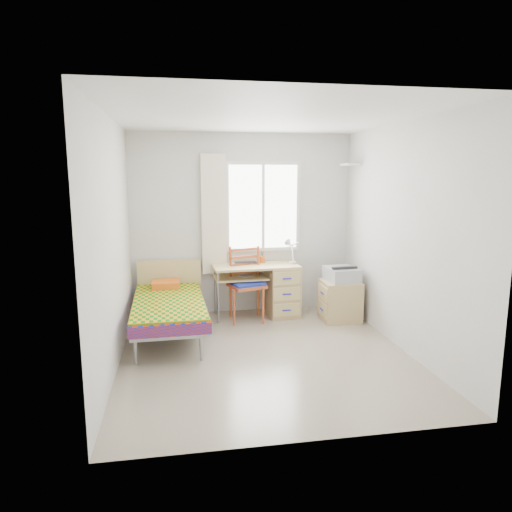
% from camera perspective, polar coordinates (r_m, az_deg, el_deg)
% --- Properties ---
extents(floor, '(3.50, 3.50, 0.00)m').
position_cam_1_polar(floor, '(5.29, 1.13, -12.17)').
color(floor, '#BCAD93').
rests_on(floor, ground).
extents(ceiling, '(3.50, 3.50, 0.00)m').
position_cam_1_polar(ceiling, '(4.94, 1.24, 17.03)').
color(ceiling, white).
rests_on(ceiling, wall_back).
extents(wall_back, '(3.20, 0.00, 3.20)m').
position_cam_1_polar(wall_back, '(6.66, -1.70, 4.01)').
color(wall_back, silver).
rests_on(wall_back, ground).
extents(wall_left, '(0.00, 3.50, 3.50)m').
position_cam_1_polar(wall_left, '(4.90, -17.51, 1.38)').
color(wall_left, silver).
rests_on(wall_left, ground).
extents(wall_right, '(0.00, 3.50, 3.50)m').
position_cam_1_polar(wall_right, '(5.48, 17.85, 2.23)').
color(wall_right, silver).
rests_on(wall_right, ground).
extents(window, '(1.10, 0.04, 1.30)m').
position_cam_1_polar(window, '(6.67, 0.89, 6.17)').
color(window, white).
rests_on(window, wall_back).
extents(curtain, '(0.35, 0.05, 1.70)m').
position_cam_1_polar(curtain, '(6.53, -5.28, 5.17)').
color(curtain, '#F9E8CE').
rests_on(curtain, wall_back).
extents(floating_shelf, '(0.20, 0.32, 0.03)m').
position_cam_1_polar(floating_shelf, '(6.67, 11.74, 11.13)').
color(floating_shelf, white).
rests_on(floating_shelf, wall_right).
extents(bed, '(0.93, 1.90, 0.81)m').
position_cam_1_polar(bed, '(5.88, -10.83, -5.96)').
color(bed, gray).
rests_on(bed, floor).
extents(desk, '(1.22, 0.60, 0.75)m').
position_cam_1_polar(desk, '(6.58, 2.70, -3.97)').
color(desk, '#D6BD70').
rests_on(desk, floor).
extents(chair, '(0.54, 0.54, 1.03)m').
position_cam_1_polar(chair, '(6.35, -1.21, -2.94)').
color(chair, '#98341D').
rests_on(chair, floor).
extents(cabinet, '(0.52, 0.46, 0.56)m').
position_cam_1_polar(cabinet, '(6.48, 10.47, -5.54)').
color(cabinet, tan).
rests_on(cabinet, floor).
extents(printer, '(0.43, 0.49, 0.20)m').
position_cam_1_polar(printer, '(6.42, 10.65, -2.21)').
color(printer, '#ACAEB4').
rests_on(printer, cabinet).
extents(laptop, '(0.32, 0.21, 0.03)m').
position_cam_1_polar(laptop, '(6.50, -1.26, -0.94)').
color(laptop, black).
rests_on(laptop, desk).
extents(pen_cup, '(0.09, 0.09, 0.10)m').
position_cam_1_polar(pen_cup, '(6.61, 0.77, -0.44)').
color(pen_cup, orange).
rests_on(pen_cup, desk).
extents(task_lamp, '(0.22, 0.31, 0.38)m').
position_cam_1_polar(task_lamp, '(6.41, 4.37, 0.93)').
color(task_lamp, white).
rests_on(task_lamp, desk).
extents(book, '(0.24, 0.27, 0.02)m').
position_cam_1_polar(book, '(6.45, -1.93, -2.59)').
color(book, gray).
rests_on(book, desk).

